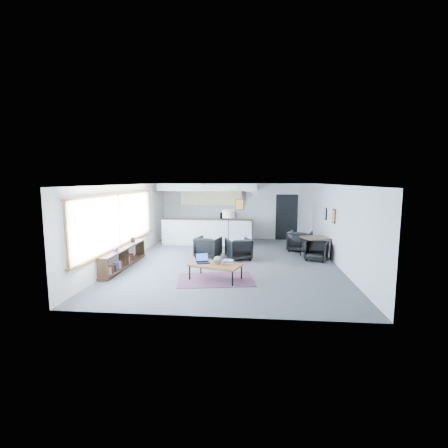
# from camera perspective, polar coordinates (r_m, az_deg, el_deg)

# --- Properties ---
(room) EXTENTS (7.02, 9.02, 2.62)m
(room) POSITION_cam_1_polar(r_m,az_deg,el_deg) (10.83, 1.04, 0.04)
(room) COLOR #4D4D50
(room) RESTS_ON ground
(window) EXTENTS (0.10, 5.95, 1.66)m
(window) POSITION_cam_1_polar(r_m,az_deg,el_deg) (10.77, -18.04, 0.45)
(window) COLOR #8CBFFF
(window) RESTS_ON room
(console) EXTENTS (0.35, 3.00, 0.80)m
(console) POSITION_cam_1_polar(r_m,az_deg,el_deg) (10.77, -17.30, -5.63)
(console) COLOR #332312
(console) RESTS_ON floor
(kitchenette) EXTENTS (4.20, 1.96, 2.60)m
(kitchenette) POSITION_cam_1_polar(r_m,az_deg,el_deg) (14.62, -2.55, 2.33)
(kitchenette) COLOR white
(kitchenette) RESTS_ON floor
(doorway) EXTENTS (1.10, 0.12, 2.15)m
(doorway) POSITION_cam_1_polar(r_m,az_deg,el_deg) (15.29, 10.94, 1.29)
(doorway) COLOR black
(doorway) RESTS_ON room
(track_light) EXTENTS (1.60, 0.07, 0.15)m
(track_light) POSITION_cam_1_polar(r_m,az_deg,el_deg) (12.98, -0.82, 6.74)
(track_light) COLOR silver
(track_light) RESTS_ON room
(wall_art_lower) EXTENTS (0.03, 0.38, 0.48)m
(wall_art_lower) POSITION_cam_1_polar(r_m,az_deg,el_deg) (11.48, 18.74, 1.32)
(wall_art_lower) COLOR black
(wall_art_lower) RESTS_ON room
(wall_art_upper) EXTENTS (0.03, 0.34, 0.44)m
(wall_art_upper) POSITION_cam_1_polar(r_m,az_deg,el_deg) (12.75, 17.39, 1.75)
(wall_art_upper) COLOR black
(wall_art_upper) RESTS_ON room
(kilim_rug) EXTENTS (2.28, 1.74, 0.01)m
(kilim_rug) POSITION_cam_1_polar(r_m,az_deg,el_deg) (9.15, -1.46, -9.72)
(kilim_rug) COLOR #4F2A3D
(kilim_rug) RESTS_ON floor
(coffee_table) EXTENTS (1.56, 1.17, 0.46)m
(coffee_table) POSITION_cam_1_polar(r_m,az_deg,el_deg) (9.03, -1.47, -7.21)
(coffee_table) COLOR brown
(coffee_table) RESTS_ON floor
(laptop) EXTENTS (0.43, 0.39, 0.25)m
(laptop) POSITION_cam_1_polar(r_m,az_deg,el_deg) (9.17, -3.81, -6.30)
(laptop) COLOR black
(laptop) RESTS_ON coffee_table
(ceramic_pot) EXTENTS (0.23, 0.23, 0.23)m
(ceramic_pot) POSITION_cam_1_polar(r_m,az_deg,el_deg) (8.94, -1.08, -6.37)
(ceramic_pot) COLOR gray
(ceramic_pot) RESTS_ON coffee_table
(book_stack) EXTENTS (0.34, 0.29, 0.10)m
(book_stack) POSITION_cam_1_polar(r_m,az_deg,el_deg) (9.08, 0.79, -6.61)
(book_stack) COLOR silver
(book_stack) RESTS_ON coffee_table
(coaster) EXTENTS (0.13, 0.13, 0.01)m
(coaster) POSITION_cam_1_polar(r_m,az_deg,el_deg) (8.77, -0.78, -7.40)
(coaster) COLOR #E5590C
(coaster) RESTS_ON coffee_table
(armchair_left) EXTENTS (0.96, 0.92, 0.83)m
(armchair_left) POSITION_cam_1_polar(r_m,az_deg,el_deg) (11.57, -2.81, -3.93)
(armchair_left) COLOR black
(armchair_left) RESTS_ON floor
(armchair_right) EXTENTS (1.01, 0.98, 0.82)m
(armchair_right) POSITION_cam_1_polar(r_m,az_deg,el_deg) (11.34, 2.58, -4.20)
(armchair_right) COLOR black
(armchair_right) RESTS_ON floor
(floor_lamp) EXTENTS (0.58, 0.58, 1.62)m
(floor_lamp) POSITION_cam_1_polar(r_m,az_deg,el_deg) (12.45, 0.79, 1.53)
(floor_lamp) COLOR black
(floor_lamp) RESTS_ON floor
(dining_table) EXTENTS (1.08, 1.08, 0.73)m
(dining_table) POSITION_cam_1_polar(r_m,az_deg,el_deg) (11.98, 15.84, -2.58)
(dining_table) COLOR #332312
(dining_table) RESTS_ON floor
(dining_chair_near) EXTENTS (0.76, 0.74, 0.62)m
(dining_chair_near) POSITION_cam_1_polar(r_m,az_deg,el_deg) (11.63, 15.92, -4.67)
(dining_chair_near) COLOR black
(dining_chair_near) RESTS_ON floor
(dining_chair_far) EXTENTS (0.90, 0.87, 0.74)m
(dining_chair_far) POSITION_cam_1_polar(r_m,az_deg,el_deg) (12.99, 13.17, -3.04)
(dining_chair_far) COLOR black
(dining_chair_far) RESTS_ON floor
(microwave) EXTENTS (0.63, 0.41, 0.40)m
(microwave) POSITION_cam_1_polar(r_m,az_deg,el_deg) (15.00, 0.43, 1.52)
(microwave) COLOR black
(microwave) RESTS_ON kitchenette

